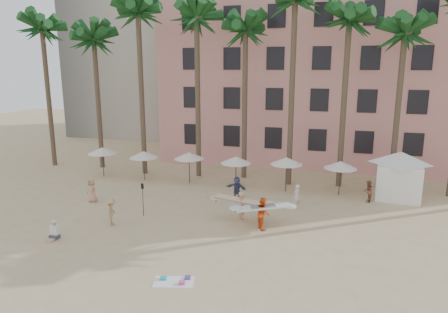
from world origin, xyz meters
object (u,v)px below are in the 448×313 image
cabana (399,171)px  carrier_yellow (242,204)px  pink_hotel (343,81)px  carrier_white (263,212)px

cabana → carrier_yellow: size_ratio=1.44×
pink_hotel → carrier_white: 22.81m
pink_hotel → carrier_yellow: size_ratio=10.24×
carrier_yellow → cabana: bearing=36.0°
carrier_yellow → carrier_white: bearing=-32.3°
pink_hotel → carrier_yellow: pink_hotel is taller
pink_hotel → cabana: 14.84m
carrier_yellow → carrier_white: size_ratio=1.03×
carrier_yellow → pink_hotel: bearing=73.6°
cabana → carrier_yellow: bearing=-144.0°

